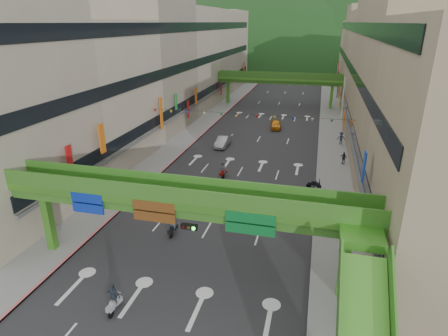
# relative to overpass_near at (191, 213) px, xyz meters

# --- Properties ---
(ground) EXTENTS (320.00, 320.00, 0.00)m
(ground) POSITION_rel_overpass_near_xyz_m (-0.93, -5.38, -5.21)
(ground) COLOR black
(ground) RESTS_ON ground
(road_slab) EXTENTS (18.00, 140.00, 0.02)m
(road_slab) POSITION_rel_overpass_near_xyz_m (-0.93, 44.62, -5.20)
(road_slab) COLOR #28282B
(road_slab) RESTS_ON ground
(sidewalk_left) EXTENTS (4.00, 140.00, 0.15)m
(sidewalk_left) POSITION_rel_overpass_near_xyz_m (-11.93, 44.62, -5.13)
(sidewalk_left) COLOR gray
(sidewalk_left) RESTS_ON ground
(sidewalk_right) EXTENTS (4.00, 140.00, 0.15)m
(sidewalk_right) POSITION_rel_overpass_near_xyz_m (10.07, 44.62, -5.13)
(sidewalk_right) COLOR gray
(sidewalk_right) RESTS_ON ground
(curb_left) EXTENTS (0.20, 140.00, 0.18)m
(curb_left) POSITION_rel_overpass_near_xyz_m (-10.03, 44.62, -5.12)
(curb_left) COLOR #CC5959
(curb_left) RESTS_ON ground
(curb_right) EXTENTS (0.20, 140.00, 0.18)m
(curb_right) POSITION_rel_overpass_near_xyz_m (8.17, 44.62, -5.12)
(curb_right) COLOR gray
(curb_right) RESTS_ON ground
(building_row_left) EXTENTS (12.80, 95.00, 19.00)m
(building_row_left) POSITION_rel_overpass_near_xyz_m (-19.86, 44.62, 4.25)
(building_row_left) COLOR #9E937F
(building_row_left) RESTS_ON ground
(building_row_right) EXTENTS (12.80, 95.00, 19.00)m
(building_row_right) POSITION_rel_overpass_near_xyz_m (18.00, 44.62, 4.25)
(building_row_right) COLOR gray
(building_row_right) RESTS_ON ground
(overpass_near) EXTENTS (28.00, 12.27, 7.10)m
(overpass_near) POSITION_rel_overpass_near_xyz_m (0.00, 0.00, 0.00)
(overpass_near) COLOR #4C9E2D
(overpass_near) RESTS_ON ground
(overpass_far) EXTENTS (28.00, 2.20, 7.10)m
(overpass_far) POSITION_rel_overpass_near_xyz_m (-0.93, 59.62, 0.20)
(overpass_far) COLOR #4C9E2D
(overpass_far) RESTS_ON ground
(hill_left) EXTENTS (168.00, 140.00, 112.00)m
(hill_left) POSITION_rel_overpass_near_xyz_m (-15.93, 154.62, -5.21)
(hill_left) COLOR #1C4419
(hill_left) RESTS_ON ground
(hill_right) EXTENTS (208.00, 176.00, 128.00)m
(hill_right) POSITION_rel_overpass_near_xyz_m (24.07, 174.62, -5.21)
(hill_right) COLOR #1C4419
(hill_right) RESTS_ON ground
(bunting_string) EXTENTS (26.00, 0.36, 0.47)m
(bunting_string) POSITION_rel_overpass_near_xyz_m (-0.93, 24.62, 0.75)
(bunting_string) COLOR black
(bunting_string) RESTS_ON ground
(scooter_rider_near) EXTENTS (0.72, 1.60, 2.21)m
(scooter_rider_near) POSITION_rel_overpass_near_xyz_m (-3.51, 5.04, -4.15)
(scooter_rider_near) COLOR black
(scooter_rider_near) RESTS_ON ground
(scooter_rider_mid) EXTENTS (0.80, 1.60, 1.87)m
(scooter_rider_mid) POSITION_rel_overpass_near_xyz_m (2.07, 11.58, -4.25)
(scooter_rider_mid) COLOR black
(scooter_rider_mid) RESTS_ON ground
(scooter_rider_left) EXTENTS (1.05, 1.60, 2.07)m
(scooter_rider_left) POSITION_rel_overpass_near_xyz_m (-3.70, -4.38, -4.16)
(scooter_rider_left) COLOR #92949B
(scooter_rider_left) RESTS_ON ground
(scooter_rider_far) EXTENTS (0.88, 1.57, 1.94)m
(scooter_rider_far) POSITION_rel_overpass_near_xyz_m (-2.51, 18.40, -4.23)
(scooter_rider_far) COLOR maroon
(scooter_rider_far) RESTS_ON ground
(parked_scooter_row) EXTENTS (1.60, 7.15, 1.08)m
(parked_scooter_row) POSITION_rel_overpass_near_xyz_m (7.87, 14.50, -4.68)
(parked_scooter_row) COLOR black
(parked_scooter_row) RESTS_ON ground
(car_silver) EXTENTS (1.65, 4.49, 1.47)m
(car_silver) POSITION_rel_overpass_near_xyz_m (-5.42, 29.62, -4.47)
(car_silver) COLOR #A3A5AC
(car_silver) RESTS_ON ground
(car_yellow) EXTENTS (2.23, 4.48, 1.47)m
(car_yellow) POSITION_rel_overpass_near_xyz_m (0.86, 41.38, -4.47)
(car_yellow) COLOR orange
(car_yellow) RESTS_ON ground
(pedestrian_red) EXTENTS (0.90, 0.76, 1.65)m
(pedestrian_red) POSITION_rel_overpass_near_xyz_m (8.87, 8.54, -4.38)
(pedestrian_red) COLOR #B5291C
(pedestrian_red) RESTS_ON ground
(pedestrian_dark) EXTENTS (0.97, 0.82, 1.55)m
(pedestrian_dark) POSITION_rel_overpass_near_xyz_m (11.27, 26.09, -4.43)
(pedestrian_dark) COLOR black
(pedestrian_dark) RESTS_ON ground
(pedestrian_blue) EXTENTS (0.93, 0.66, 1.85)m
(pedestrian_blue) POSITION_rel_overpass_near_xyz_m (11.24, 34.62, -4.28)
(pedestrian_blue) COLOR #2A304E
(pedestrian_blue) RESTS_ON ground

